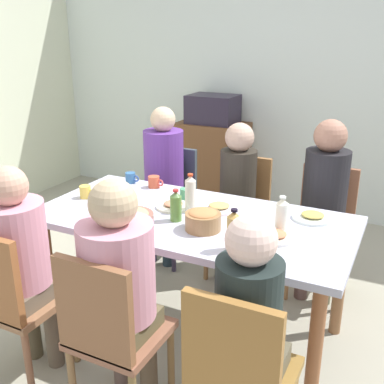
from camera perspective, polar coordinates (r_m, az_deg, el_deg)
ground_plane at (r=3.05m, az=-0.00°, el=-16.33°), size 6.57×6.57×0.00m
wall_back at (r=4.69m, az=12.98°, el=13.01°), size 5.71×0.12×2.60m
dining_table at (r=2.72m, az=-0.00°, el=-4.71°), size 1.85×0.90×0.76m
chair_0 at (r=2.18m, az=-10.14°, el=-16.60°), size 0.40×0.40×0.90m
person_0 at (r=2.12m, az=-9.06°, el=-10.55°), size 0.34×0.34×1.20m
chair_1 at (r=2.55m, az=-21.65°, el=-12.06°), size 0.40×0.40×0.90m
person_1 at (r=2.51m, az=-20.71°, el=-7.24°), size 0.32×0.32×1.18m
chair_2 at (r=1.95m, az=5.81°, el=-21.53°), size 0.40×0.40×0.90m
person_2 at (r=1.91m, az=7.03°, el=-15.88°), size 0.30×0.30×1.16m
chair_3 at (r=3.48m, az=6.07°, el=-2.13°), size 0.40×0.40×0.90m
person_3 at (r=3.34m, az=5.63°, el=0.38°), size 0.30×0.30×1.18m
chair_4 at (r=3.72m, az=-2.82°, el=-0.59°), size 0.40×0.40×0.90m
person_4 at (r=3.58m, az=-3.58°, el=2.48°), size 0.31×0.31×1.25m
chair_5 at (r=3.34m, az=16.02°, el=-3.78°), size 0.40×0.40×0.90m
person_5 at (r=3.17m, az=16.10°, el=-0.39°), size 0.30×0.30×1.26m
plate_0 at (r=2.73m, az=14.74°, el=-2.98°), size 0.23×0.23×0.04m
plate_1 at (r=2.44m, az=10.22°, el=-5.38°), size 0.22×0.22×0.04m
plate_2 at (r=2.81m, az=-2.31°, el=-1.69°), size 0.21×0.21×0.04m
plate_3 at (r=2.87m, az=-8.28°, el=-1.39°), size 0.24×0.24×0.04m
plate_4 at (r=2.78m, az=3.40°, el=-1.92°), size 0.23×0.23×0.04m
bowl_0 at (r=2.54m, az=-7.79°, el=-3.33°), size 0.27×0.27×0.10m
bowl_1 at (r=2.49m, az=1.38°, el=-3.46°), size 0.20×0.20×0.11m
cup_0 at (r=2.73m, az=-10.98°, el=-2.02°), size 0.11×0.07×0.08m
cup_1 at (r=2.93m, az=-0.77°, el=-0.27°), size 0.11×0.07×0.07m
cup_2 at (r=3.04m, az=-13.05°, el=0.02°), size 0.11×0.07×0.08m
cup_3 at (r=3.29m, az=-7.60°, el=1.77°), size 0.11×0.07×0.07m
cup_4 at (r=3.17m, az=-4.71°, el=1.26°), size 0.11×0.08×0.08m
bottle_0 at (r=2.59m, az=-2.02°, el=-1.76°), size 0.07×0.07×0.19m
bottle_1 at (r=2.50m, az=11.07°, el=-2.84°), size 0.07×0.07×0.20m
bottle_2 at (r=2.71m, az=-0.20°, el=-0.24°), size 0.06×0.06×0.24m
bottle_3 at (r=2.25m, az=5.18°, el=-4.85°), size 0.07×0.07×0.22m
side_cabinet at (r=4.81m, az=2.50°, el=3.30°), size 0.70×0.44×0.90m
microwave at (r=4.68m, az=2.61°, el=10.25°), size 0.48×0.36×0.28m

